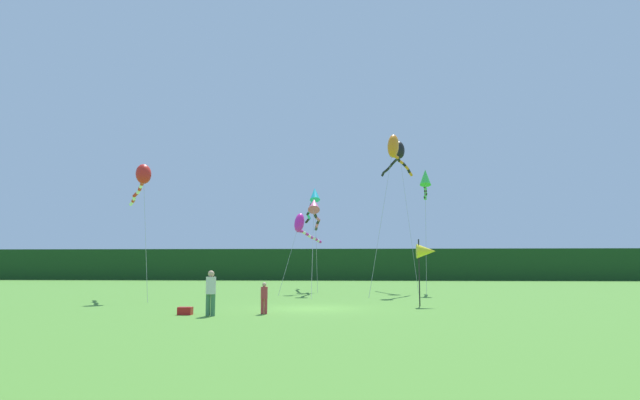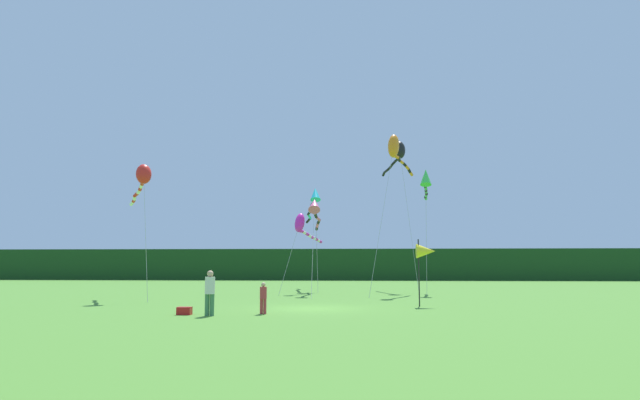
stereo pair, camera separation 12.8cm
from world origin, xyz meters
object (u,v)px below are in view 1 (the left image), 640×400
at_px(kite_cyan, 313,199).
at_px(cooler_box, 185,311).
at_px(kite_black, 398,152).
at_px(kite_magenta, 301,225).
at_px(kite_green, 425,180).
at_px(person_adult, 211,290).
at_px(banner_flag_pole, 426,252).
at_px(kite_red, 142,178).
at_px(kite_rainbow, 315,209).
at_px(kite_orange, 394,149).
at_px(person_child, 264,296).

bearing_deg(kite_cyan, cooler_box, -99.41).
xyz_separation_m(kite_black, kite_magenta, (-7.12, -4.89, -6.05)).
bearing_deg(kite_green, person_adult, -121.76).
bearing_deg(kite_cyan, banner_flag_pole, -67.28).
xyz_separation_m(person_adult, kite_red, (-6.50, 9.03, 5.92)).
bearing_deg(kite_magenta, kite_cyan, 84.44).
height_order(kite_rainbow, kite_magenta, kite_rainbow).
bearing_deg(person_adult, kite_rainbow, 79.72).
xyz_separation_m(kite_orange, kite_cyan, (-5.98, 5.38, -2.81)).
bearing_deg(cooler_box, kite_rainbow, 75.43).
distance_m(person_adult, kite_magenta, 17.11).
distance_m(person_child, cooler_box, 3.14).
relative_size(person_child, kite_cyan, 0.14).
relative_size(person_adult, cooler_box, 3.20).
height_order(kite_green, kite_red, kite_green).
distance_m(banner_flag_pole, kite_cyan, 17.75).
bearing_deg(cooler_box, banner_flag_pole, 26.80).
relative_size(kite_rainbow, kite_black, 0.85).
bearing_deg(kite_black, kite_red, -141.20).
bearing_deg(kite_rainbow, kite_green, 8.82).
bearing_deg(kite_green, kite_red, -154.95).
distance_m(kite_black, kite_magenta, 10.55).
distance_m(person_adult, kite_green, 21.12).
distance_m(person_child, kite_rainbow, 15.68).
bearing_deg(cooler_box, kite_cyan, 80.59).
relative_size(banner_flag_pole, kite_orange, 0.29).
distance_m(cooler_box, kite_rainbow, 16.81).
bearing_deg(kite_black, person_adult, -112.72).
bearing_deg(kite_cyan, kite_black, 0.84).
distance_m(cooler_box, kite_orange, 20.64).
bearing_deg(kite_magenta, kite_rainbow, -39.28).
height_order(cooler_box, kite_rainbow, kite_rainbow).
relative_size(person_adult, kite_orange, 0.16).
bearing_deg(kite_green, cooler_box, -125.14).
bearing_deg(kite_black, kite_orange, -96.98).
bearing_deg(kite_red, banner_flag_pole, -12.67).
height_order(person_adult, kite_cyan, kite_cyan).
relative_size(person_child, kite_green, 0.15).
relative_size(kite_green, kite_orange, 0.79).
distance_m(cooler_box, kite_cyan, 22.32).
xyz_separation_m(person_adult, kite_rainbow, (2.86, 15.79, 4.76)).
bearing_deg(person_child, kite_orange, 66.93).
bearing_deg(banner_flag_pole, person_adult, -148.27).
relative_size(cooler_box, kite_orange, 0.05).
bearing_deg(cooler_box, kite_red, 122.06).
bearing_deg(kite_magenta, banner_flag_pole, -57.27).
height_order(kite_black, kite_orange, kite_black).
xyz_separation_m(banner_flag_pole, kite_cyan, (-6.63, 15.84, 4.48)).
distance_m(banner_flag_pole, kite_orange, 12.77).
bearing_deg(kite_cyan, kite_rainbow, -84.72).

